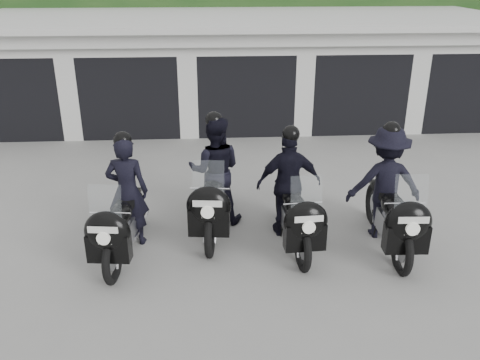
{
  "coord_description": "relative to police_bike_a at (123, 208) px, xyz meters",
  "views": [
    {
      "loc": [
        -1.02,
        -7.82,
        4.35
      ],
      "look_at": [
        -0.52,
        -0.05,
        1.05
      ],
      "focal_mm": 38.0,
      "sensor_mm": 36.0,
      "label": 1
    }
  ],
  "objects": [
    {
      "name": "ground",
      "position": [
        2.41,
        0.47,
        -0.8
      ],
      "size": [
        80.0,
        80.0,
        0.0
      ],
      "primitive_type": "plane",
      "color": "gray",
      "rests_on": "ground"
    },
    {
      "name": "garage_block",
      "position": [
        2.41,
        8.52,
        0.62
      ],
      "size": [
        16.4,
        6.8,
        2.96
      ],
      "color": "silver",
      "rests_on": "ground"
    },
    {
      "name": "background_vegetation",
      "position": [
        2.79,
        13.38,
        1.97
      ],
      "size": [
        20.0,
        3.9,
        5.8
      ],
      "color": "#193D16",
      "rests_on": "ground"
    },
    {
      "name": "police_bike_a",
      "position": [
        0.0,
        0.0,
        0.0
      ],
      "size": [
        0.85,
        2.32,
        2.03
      ],
      "rotation": [
        0.0,
        0.0,
        -0.11
      ],
      "color": "black",
      "rests_on": "ground"
    },
    {
      "name": "police_bike_b",
      "position": [
        1.46,
        0.82,
        0.09
      ],
      "size": [
        1.03,
        2.44,
        2.13
      ],
      "rotation": [
        0.0,
        0.0,
        -0.1
      ],
      "color": "black",
      "rests_on": "ground"
    },
    {
      "name": "police_bike_c",
      "position": [
        2.73,
        0.27,
        0.05
      ],
      "size": [
        1.14,
        2.33,
        2.03
      ],
      "rotation": [
        0.0,
        0.0,
        0.06
      ],
      "color": "black",
      "rests_on": "ground"
    },
    {
      "name": "police_bike_d",
      "position": [
        4.33,
        0.13,
        0.09
      ],
      "size": [
        1.29,
        2.42,
        2.11
      ],
      "rotation": [
        0.0,
        0.0,
        -0.04
      ],
      "color": "black",
      "rests_on": "ground"
    }
  ]
}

